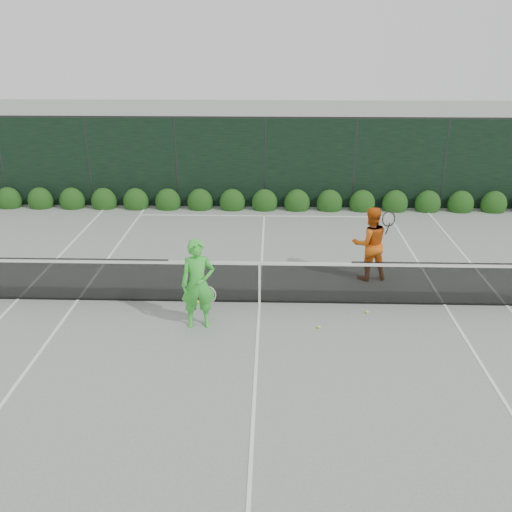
{
  "coord_description": "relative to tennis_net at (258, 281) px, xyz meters",
  "views": [
    {
      "loc": [
        0.26,
        -11.49,
        5.68
      ],
      "look_at": [
        -0.09,
        0.3,
        1.0
      ],
      "focal_mm": 40.0,
      "sensor_mm": 36.0,
      "label": 1
    }
  ],
  "objects": [
    {
      "name": "windscreen_fence",
      "position": [
        0.02,
        -2.71,
        0.98
      ],
      "size": [
        32.0,
        21.07,
        3.06
      ],
      "color": "black",
      "rests_on": "ground"
    },
    {
      "name": "ground",
      "position": [
        0.02,
        0.0,
        -0.53
      ],
      "size": [
        80.0,
        80.0,
        0.0
      ],
      "primitive_type": "plane",
      "color": "gray",
      "rests_on": "ground"
    },
    {
      "name": "tennis_net",
      "position": [
        0.0,
        0.0,
        0.0
      ],
      "size": [
        12.9,
        0.1,
        1.07
      ],
      "color": "black",
      "rests_on": "ground"
    },
    {
      "name": "player_woman",
      "position": [
        -1.19,
        -1.1,
        0.4
      ],
      "size": [
        0.75,
        0.55,
        1.87
      ],
      "rotation": [
        0.0,
        0.0,
        0.16
      ],
      "color": "green",
      "rests_on": "ground"
    },
    {
      "name": "tennis_balls",
      "position": [
        0.17,
        -0.36,
        -0.5
      ],
      "size": [
        3.91,
        1.33,
        0.07
      ],
      "color": "#E4F737",
      "rests_on": "ground"
    },
    {
      "name": "hedge_row",
      "position": [
        0.02,
        7.15,
        -0.3
      ],
      "size": [
        31.66,
        0.65,
        0.94
      ],
      "color": "#16360E",
      "rests_on": "ground"
    },
    {
      "name": "player_man",
      "position": [
        2.65,
        1.42,
        0.38
      ],
      "size": [
        1.0,
        0.84,
        1.82
      ],
      "rotation": [
        0.0,
        0.0,
        3.32
      ],
      "color": "#D55C11",
      "rests_on": "ground"
    },
    {
      "name": "court_lines",
      "position": [
        0.02,
        0.0,
        -0.53
      ],
      "size": [
        11.03,
        23.83,
        0.01
      ],
      "color": "white",
      "rests_on": "ground"
    }
  ]
}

